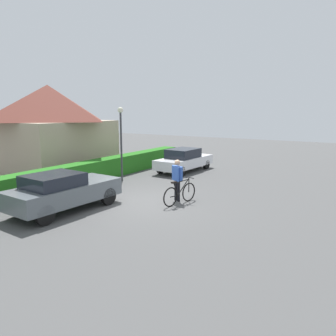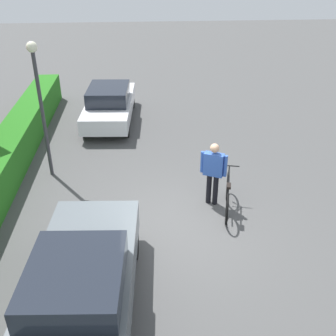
# 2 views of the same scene
# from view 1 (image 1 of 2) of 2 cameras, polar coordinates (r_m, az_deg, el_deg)

# --- Properties ---
(ground_plane) EXTENTS (60.00, 60.00, 0.00)m
(ground_plane) POSITION_cam_1_polar(r_m,az_deg,el_deg) (13.19, -4.16, -5.95)
(ground_plane) COLOR #4A4A4A
(hedge_row) EXTENTS (19.17, 0.90, 1.04)m
(hedge_row) POSITION_cam_1_polar(r_m,az_deg,el_deg) (16.09, -17.57, -1.55)
(hedge_row) COLOR #246B1B
(hedge_row) RESTS_ON ground
(house_distant) EXTENTS (6.19, 6.08, 5.09)m
(house_distant) POSITION_cam_1_polar(r_m,az_deg,el_deg) (21.15, -19.86, 6.72)
(house_distant) COLOR tan
(house_distant) RESTS_ON ground
(parked_car_near) EXTENTS (4.23, 1.99, 1.43)m
(parked_car_near) POSITION_cam_1_polar(r_m,az_deg,el_deg) (12.47, -17.81, -3.79)
(parked_car_near) COLOR slate
(parked_car_near) RESTS_ON ground
(parked_car_far) EXTENTS (4.32, 1.88, 1.36)m
(parked_car_far) POSITION_cam_1_polar(r_m,az_deg,el_deg) (19.56, 2.80, 1.43)
(parked_car_far) COLOR silver
(parked_car_far) RESTS_ON ground
(bicycle) EXTENTS (1.79, 0.59, 0.99)m
(bicycle) POSITION_cam_1_polar(r_m,az_deg,el_deg) (12.83, 2.08, -4.47)
(bicycle) COLOR black
(bicycle) RESTS_ON ground
(person_rider) EXTENTS (0.39, 0.62, 1.68)m
(person_rider) POSITION_cam_1_polar(r_m,az_deg,el_deg) (13.15, 1.62, -1.54)
(person_rider) COLOR black
(person_rider) RESTS_ON ground
(street_lamp) EXTENTS (0.28, 0.28, 3.77)m
(street_lamp) POSITION_cam_1_polar(r_m,az_deg,el_deg) (16.93, -8.18, 6.06)
(street_lamp) COLOR #38383D
(street_lamp) RESTS_ON ground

